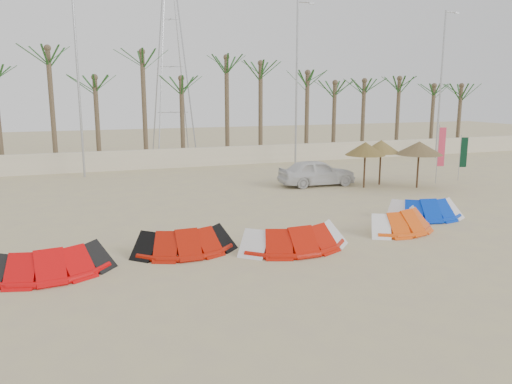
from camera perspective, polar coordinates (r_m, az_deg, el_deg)
name	(u,v)px	position (r m, az deg, el deg)	size (l,w,h in m)	color
ground	(330,278)	(14.18, 8.40, -9.68)	(120.00, 120.00, 0.00)	tan
boundary_wall	(176,158)	(34.49, -9.11, 3.86)	(60.00, 0.30, 1.30)	beige
palm_line	(179,72)	(35.84, -8.80, 13.43)	(52.00, 4.00, 7.70)	brown
lamp_b	(79,80)	(31.62, -19.60, 11.99)	(1.25, 0.14, 11.00)	#A5A8AD
lamp_c	(297,82)	(34.75, 4.71, 12.47)	(1.25, 0.14, 11.00)	#A5A8AD
lamp_d	(441,83)	(41.20, 20.41, 11.63)	(1.25, 0.14, 11.00)	#A5A8AD
pylon	(174,156)	(40.61, -9.31, 4.04)	(3.00, 3.00, 14.00)	#A5A8AD
kite_red_left	(49,259)	(15.42, -22.58, -7.06)	(3.56, 1.88, 0.90)	red
kite_red_mid	(183,239)	(16.33, -8.34, -5.29)	(3.25, 1.57, 0.90)	#A71305
kite_red_right	(291,235)	(16.59, 4.05, -4.91)	(3.73, 1.64, 0.90)	#B71305
kite_orange	(398,219)	(19.31, 15.97, -3.01)	(3.28, 2.16, 0.90)	#F34F0D
kite_blue	(421,207)	(21.53, 18.32, -1.69)	(3.38, 2.07, 0.90)	#0330C1
parasol_left	(365,149)	(27.24, 12.39, 4.86)	(2.15, 2.15, 2.46)	#4C331E
parasol_mid	(419,148)	(27.98, 18.15, 4.80)	(2.49, 2.49, 2.50)	#4C331E
parasol_right	(381,147)	(28.33, 14.10, 5.07)	(2.09, 2.09, 2.49)	#4C331E
flag_pink	(440,149)	(29.73, 20.33, 4.68)	(0.45, 0.09, 3.33)	#A5A8AD
flag_green	(462,153)	(31.31, 22.52, 4.09)	(0.45, 0.12, 2.65)	#A5A8AD
car	(317,172)	(27.65, 6.96, 2.23)	(1.70, 4.23, 1.44)	silver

